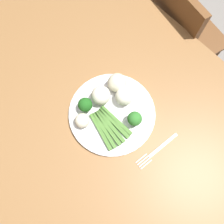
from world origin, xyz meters
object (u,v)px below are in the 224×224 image
at_px(cauliflower_mid, 82,121).
at_px(chair, 171,36).
at_px(broccoli_left, 85,105).
at_px(cauliflower_front, 125,97).
at_px(dining_table, 107,124).
at_px(cauliflower_back_right, 101,95).
at_px(cauliflower_back, 117,83).
at_px(asparagus_bundle, 109,127).
at_px(fork, 157,150).
at_px(broccoli_near_center, 135,119).
at_px(plate, 112,113).

bearing_deg(cauliflower_mid, chair, -77.25).
xyz_separation_m(broccoli_left, cauliflower_front, (-0.06, -0.11, -0.00)).
relative_size(dining_table, cauliflower_mid, 28.08).
xyz_separation_m(cauliflower_back_right, cauliflower_back, (-0.00, -0.07, -0.00)).
bearing_deg(asparagus_bundle, dining_table, 156.42).
height_order(asparagus_bundle, fork, asparagus_bundle).
height_order(dining_table, cauliflower_back, cauliflower_back).
xyz_separation_m(chair, cauliflower_back, (-0.13, 0.51, 0.31)).
bearing_deg(fork, broccoli_near_center, -89.21).
distance_m(broccoli_left, cauliflower_back_right, 0.06).
height_order(dining_table, broccoli_left, broccoli_left).
relative_size(cauliflower_back_right, cauliflower_back, 1.01).
bearing_deg(broccoli_left, broccoli_near_center, -147.54).
height_order(broccoli_near_center, cauliflower_back, cauliflower_back).
relative_size(dining_table, broccoli_near_center, 23.69).
height_order(broccoli_left, cauliflower_front, cauliflower_front).
bearing_deg(fork, dining_table, -73.13).
distance_m(broccoli_left, fork, 0.27).
bearing_deg(cauliflower_mid, cauliflower_back, -81.71).
bearing_deg(chair, cauliflower_mid, 112.69).
bearing_deg(asparagus_bundle, cauliflower_front, 112.86).
xyz_separation_m(dining_table, fork, (-0.20, -0.05, 0.11)).
relative_size(broccoli_near_center, cauliflower_front, 0.96).
height_order(chair, cauliflower_front, chair).
relative_size(dining_table, cauliflower_back, 21.34).
relative_size(asparagus_bundle, cauliflower_back_right, 2.21).
relative_size(broccoli_near_center, broccoli_left, 0.99).
bearing_deg(broccoli_near_center, broccoli_left, 32.46).
bearing_deg(broccoli_left, plate, -140.92).
relative_size(dining_table, cauliflower_back_right, 21.23).
relative_size(broccoli_near_center, cauliflower_mid, 1.19).
height_order(dining_table, chair, chair).
height_order(chair, cauliflower_mid, chair).
bearing_deg(asparagus_bundle, chair, 113.01).
bearing_deg(dining_table, chair, -73.32).
distance_m(chair, cauliflower_mid, 0.76).
bearing_deg(fork, cauliflower_back_right, -81.45).
xyz_separation_m(broccoli_left, cauliflower_mid, (-0.03, 0.04, -0.01)).
relative_size(broccoli_near_center, fork, 0.34).
bearing_deg(plate, asparagus_bundle, 128.00).
xyz_separation_m(broccoli_near_center, fork, (-0.12, 0.00, -0.05)).
height_order(chair, asparagus_bundle, chair).
height_order(dining_table, cauliflower_front, cauliflower_front).
bearing_deg(cauliflower_back, cauliflower_mid, 98.29).
bearing_deg(dining_table, cauliflower_front, -92.96).
bearing_deg(cauliflower_back, cauliflower_back_right, 89.68).
distance_m(chair, cauliflower_back_right, 0.67).
relative_size(plate, fork, 1.75).
distance_m(dining_table, plate, 0.11).
xyz_separation_m(dining_table, cauliflower_front, (-0.00, -0.08, 0.15)).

